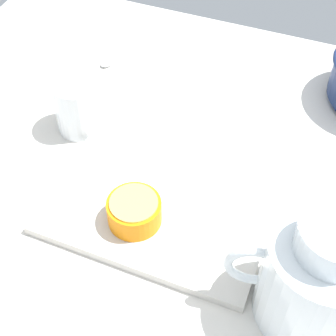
{
  "coord_description": "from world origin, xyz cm",
  "views": [
    {
      "loc": [
        17.05,
        -48.2,
        65.9
      ],
      "look_at": [
        -2.32,
        0.96,
        6.15
      ],
      "focal_mm": 54.64,
      "sensor_mm": 36.0,
      "label": 1
    }
  ],
  "objects_px": {
    "spoon": "(116,56)",
    "juice_glass": "(78,109)",
    "orange_half_0": "(134,211)",
    "cutting_board": "(156,214)",
    "juice_pitcher": "(316,282)"
  },
  "relations": [
    {
      "from": "juice_pitcher",
      "to": "orange_half_0",
      "type": "distance_m",
      "value": 0.28
    },
    {
      "from": "juice_pitcher",
      "to": "cutting_board",
      "type": "relative_size",
      "value": 0.57
    },
    {
      "from": "juice_glass",
      "to": "spoon",
      "type": "distance_m",
      "value": 0.22
    },
    {
      "from": "cutting_board",
      "to": "juice_glass",
      "type": "bearing_deg",
      "value": 145.85
    },
    {
      "from": "juice_pitcher",
      "to": "spoon",
      "type": "xyz_separation_m",
      "value": [
        -0.49,
        0.42,
        -0.07
      ]
    },
    {
      "from": "spoon",
      "to": "orange_half_0",
      "type": "bearing_deg",
      "value": -60.68
    },
    {
      "from": "cutting_board",
      "to": "juice_pitcher",
      "type": "bearing_deg",
      "value": -15.24
    },
    {
      "from": "cutting_board",
      "to": "orange_half_0",
      "type": "xyz_separation_m",
      "value": [
        -0.02,
        -0.03,
        0.03
      ]
    },
    {
      "from": "juice_glass",
      "to": "spoon",
      "type": "height_order",
      "value": "juice_glass"
    },
    {
      "from": "spoon",
      "to": "juice_glass",
      "type": "bearing_deg",
      "value": -81.92
    },
    {
      "from": "juice_glass",
      "to": "cutting_board",
      "type": "bearing_deg",
      "value": -34.15
    },
    {
      "from": "orange_half_0",
      "to": "spoon",
      "type": "relative_size",
      "value": 0.59
    },
    {
      "from": "juice_glass",
      "to": "orange_half_0",
      "type": "height_order",
      "value": "juice_glass"
    },
    {
      "from": "juice_pitcher",
      "to": "orange_half_0",
      "type": "height_order",
      "value": "juice_pitcher"
    },
    {
      "from": "cutting_board",
      "to": "spoon",
      "type": "relative_size",
      "value": 2.49
    }
  ]
}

